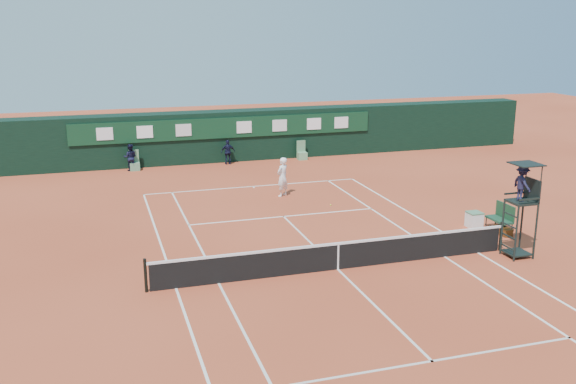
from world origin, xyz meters
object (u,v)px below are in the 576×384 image
object	(u,v)px
umpire_chair	(522,190)
tennis_net	(338,255)
player_bench	(502,216)
cooler	(474,219)
player	(282,177)

from	to	relation	value
umpire_chair	tennis_net	bearing A→B (deg)	173.75
tennis_net	umpire_chair	distance (m)	6.91
player_bench	tennis_net	bearing A→B (deg)	-165.48
cooler	player	bearing A→B (deg)	131.34
tennis_net	cooler	distance (m)	7.55
umpire_chair	cooler	xyz separation A→B (m)	(0.46, 3.42, -2.13)
umpire_chair	cooler	distance (m)	4.06
tennis_net	cooler	bearing A→B (deg)	20.96
player_bench	player	distance (m)	10.33
tennis_net	player	world-z (taller)	player
player_bench	cooler	world-z (taller)	player_bench
player_bench	umpire_chair	bearing A→B (deg)	-115.03
umpire_chair	player_bench	bearing A→B (deg)	64.97
tennis_net	player	size ratio (longest dim) A/B	6.77
tennis_net	umpire_chair	bearing A→B (deg)	-6.25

